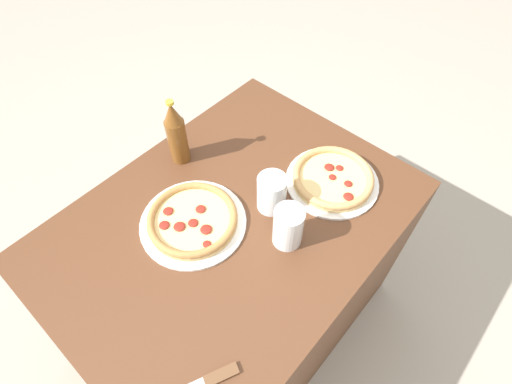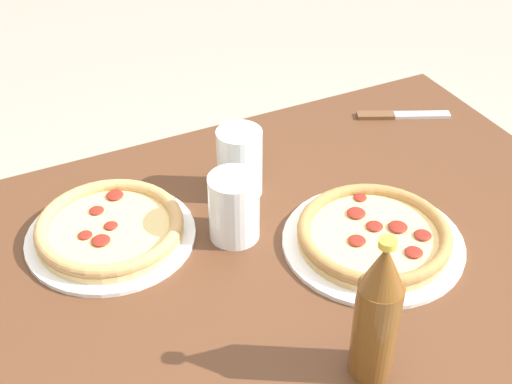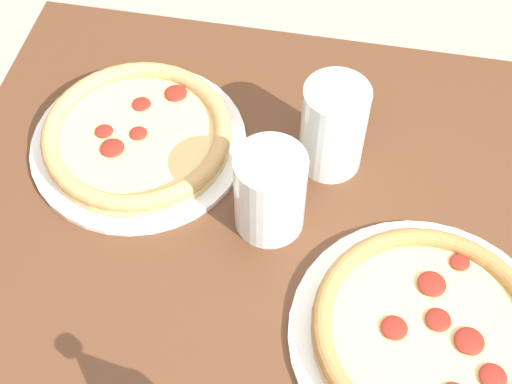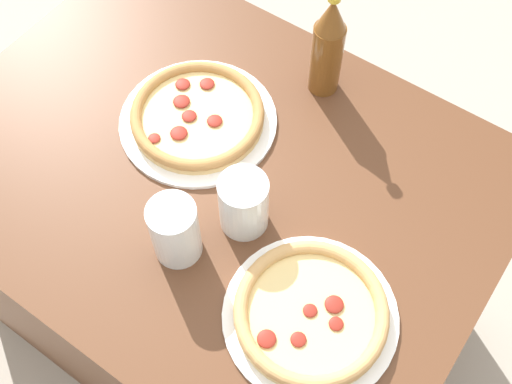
# 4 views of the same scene
# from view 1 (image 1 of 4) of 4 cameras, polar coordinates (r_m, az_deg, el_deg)

# --- Properties ---
(ground_plane) EXTENTS (8.00, 8.00, 0.00)m
(ground_plane) POSITION_cam_1_polar(r_m,az_deg,el_deg) (1.75, -2.35, -16.98)
(ground_plane) COLOR #A89E8E
(table) EXTENTS (1.02, 0.76, 0.72)m
(table) POSITION_cam_1_polar(r_m,az_deg,el_deg) (1.42, -2.83, -11.89)
(table) COLOR #56331E
(table) RESTS_ON ground_plane
(pizza_margherita) EXTENTS (0.28, 0.28, 0.04)m
(pizza_margherita) POSITION_cam_1_polar(r_m,az_deg,el_deg) (1.19, 10.90, 1.92)
(pizza_margherita) COLOR white
(pizza_margherita) RESTS_ON table
(pizza_pepperoni) EXTENTS (0.29, 0.29, 0.04)m
(pizza_pepperoni) POSITION_cam_1_polar(r_m,az_deg,el_deg) (1.10, -9.04, -3.97)
(pizza_pepperoni) COLOR white
(pizza_pepperoni) RESTS_ON table
(glass_cola) EXTENTS (0.08, 0.08, 0.12)m
(glass_cola) POSITION_cam_1_polar(r_m,az_deg,el_deg) (1.03, 4.58, -5.18)
(glass_cola) COLOR white
(glass_cola) RESTS_ON table
(glass_lemonade) EXTENTS (0.08, 0.08, 0.11)m
(glass_lemonade) POSITION_cam_1_polar(r_m,az_deg,el_deg) (1.09, 2.25, -0.26)
(glass_lemonade) COLOR white
(glass_lemonade) RESTS_ON table
(beer_bottle) EXTENTS (0.06, 0.06, 0.22)m
(beer_bottle) POSITION_cam_1_polar(r_m,az_deg,el_deg) (1.20, -11.33, 8.24)
(beer_bottle) COLOR brown
(beer_bottle) RESTS_ON table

